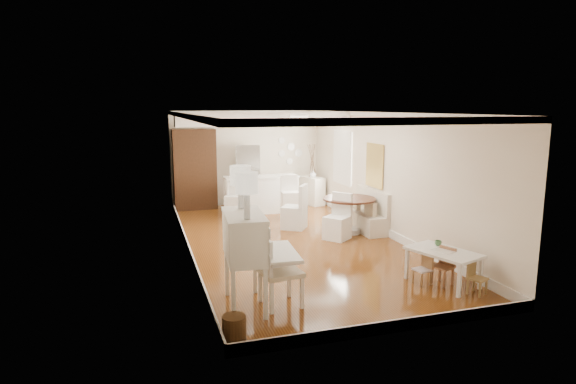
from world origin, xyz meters
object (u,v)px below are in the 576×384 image
dining_table (349,215)px  breakfast_counter (261,194)px  slip_chair_far (294,207)px  bar_stool_left (233,200)px  gustavian_armchair (281,271)px  kids_table (443,267)px  slip_chair_near (337,217)px  secretary_bureau (245,261)px  fridge (259,175)px  kids_chair_c (478,278)px  kids_chair_a (443,266)px  wicker_basket (234,327)px  bar_stool_right (290,197)px  kids_chair_b (422,269)px  pantry_cabinet (195,169)px  sideboard (312,191)px

dining_table → breakfast_counter: 3.10m
slip_chair_far → bar_stool_left: (-1.22, 1.50, -0.06)m
breakfast_counter → gustavian_armchair: bearing=-101.5°
dining_table → bar_stool_left: bearing=135.4°
kids_table → slip_chair_near: bearing=101.0°
kids_table → gustavian_armchair: bearing=-179.2°
secretary_bureau → fridge: (2.00, 7.23, 0.19)m
kids_chair_c → kids_chair_a: bearing=92.7°
bar_stool_left → fridge: size_ratio=0.54×
kids_chair_c → bar_stool_left: bar_stool_left is taller
kids_chair_c → slip_chair_far: slip_chair_far is taller
kids_chair_a → wicker_basket: bearing=-99.7°
kids_chair_a → bar_stool_right: (-0.96, 5.40, 0.25)m
bar_stool_right → fridge: 1.98m
slip_chair_far → fridge: fridge is taller
kids_chair_b → fridge: (-1.01, 7.22, 0.64)m
slip_chair_near → pantry_cabinet: pantry_cabinet is taller
kids_chair_a → bar_stool_left: bar_stool_left is taller
slip_chair_far → bar_stool_right: bearing=-158.1°
wicker_basket → bar_stool_left: 6.78m
kids_chair_c → pantry_cabinet: size_ratio=0.23×
kids_table → kids_chair_b: bearing=166.5°
kids_chair_c → slip_chair_far: 5.05m
kids_chair_a → breakfast_counter: bearing=170.7°
breakfast_counter → fridge: bearing=79.2°
bar_stool_right → pantry_cabinet: pantry_cabinet is taller
gustavian_armchair → dining_table: bearing=-43.6°
gustavian_armchair → kids_table: size_ratio=0.93×
kids_chair_a → gustavian_armchair: bearing=-112.7°
gustavian_armchair → dining_table: 4.44m
bar_stool_left → bar_stool_right: size_ratio=0.86×
pantry_cabinet → sideboard: 3.55m
bar_stool_left → pantry_cabinet: bearing=141.8°
kids_chair_b → bar_stool_left: (-2.10, 5.69, 0.22)m
secretary_bureau → slip_chair_near: secretary_bureau is taller
gustavian_armchair → bar_stool_left: 5.82m
gustavian_armchair → dining_table: (2.70, 3.53, -0.12)m
kids_chair_b → kids_table: bearing=65.5°
dining_table → slip_chair_far: 1.35m
dining_table → bar_stool_right: bearing=114.3°
gustavian_armchair → slip_chair_near: size_ratio=1.04×
kids_chair_c → fridge: 8.04m
slip_chair_near → bar_stool_left: size_ratio=1.06×
kids_table → kids_chair_c: kids_table is taller
gustavian_armchair → bar_stool_right: bar_stool_right is taller
kids_chair_a → dining_table: (-0.11, 3.52, 0.10)m
secretary_bureau → dining_table: 4.71m
slip_chair_far → sideboard: slip_chair_far is taller
secretary_bureau → gustavian_armchair: (0.52, -0.10, -0.18)m
kids_chair_c → pantry_cabinet: bearing=89.7°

